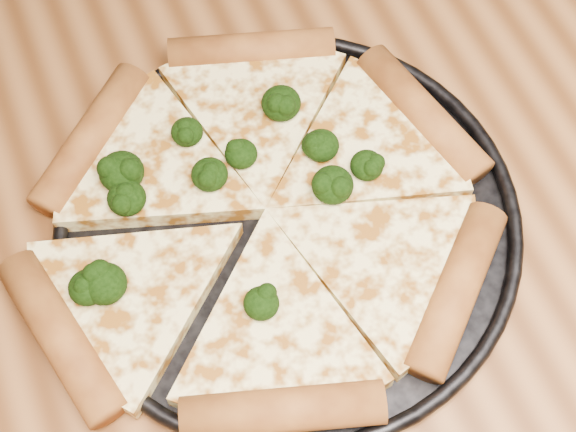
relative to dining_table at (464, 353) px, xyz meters
name	(u,v)px	position (x,y,z in m)	size (l,w,h in m)	color
dining_table	(464,353)	(0.00, 0.00, 0.00)	(1.20, 0.90, 0.75)	brown
pizza_pan	(288,222)	(-0.10, 0.11, 0.10)	(0.33, 0.33, 0.02)	black
pizza	(262,213)	(-0.12, 0.12, 0.11)	(0.35, 0.33, 0.03)	#FFEF9C
broccoli_florets	(218,187)	(-0.14, 0.14, 0.12)	(0.23, 0.17, 0.02)	black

